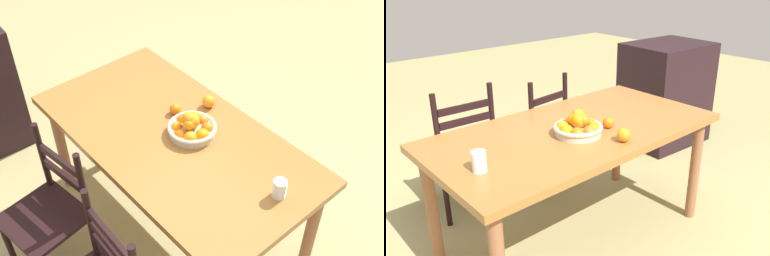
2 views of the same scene
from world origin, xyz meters
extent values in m
plane|color=tan|center=(0.00, 0.00, 0.00)|extent=(12.00, 12.00, 0.00)
cube|color=#9C642F|center=(0.00, 0.00, 0.75)|extent=(1.70, 0.88, 0.04)
cylinder|color=#935B3D|center=(-0.76, -0.36, 0.36)|extent=(0.07, 0.07, 0.73)
cylinder|color=#935B3D|center=(0.76, -0.36, 0.36)|extent=(0.07, 0.07, 0.73)
cylinder|color=#935B3D|center=(0.76, 0.36, 0.36)|extent=(0.07, 0.07, 0.73)
cylinder|color=black|center=(-0.17, 0.66, 0.69)|extent=(0.04, 0.04, 0.48)
cube|color=black|center=(-0.36, 0.66, 0.71)|extent=(0.35, 0.04, 0.04)
cube|color=black|center=(-0.36, 0.66, 0.80)|extent=(0.35, 0.04, 0.04)
cube|color=black|center=(0.23, 0.75, 0.44)|extent=(0.46, 0.46, 0.03)
cylinder|color=black|center=(0.38, 0.95, 0.21)|extent=(0.04, 0.04, 0.42)
cylinder|color=black|center=(0.43, 0.60, 0.21)|extent=(0.04, 0.04, 0.42)
cylinder|color=black|center=(0.08, 0.55, 0.21)|extent=(0.04, 0.04, 0.42)
cylinder|color=black|center=(0.43, 0.60, 0.68)|extent=(0.04, 0.04, 0.46)
cylinder|color=black|center=(0.08, 0.55, 0.68)|extent=(0.04, 0.04, 0.46)
cube|color=black|center=(0.26, 0.58, 0.64)|extent=(0.31, 0.07, 0.04)
cube|color=black|center=(0.26, 0.58, 0.76)|extent=(0.31, 0.07, 0.04)
cylinder|color=beige|center=(-0.05, -0.09, 0.79)|extent=(0.26, 0.26, 0.05)
torus|color=beige|center=(-0.05, -0.09, 0.82)|extent=(0.28, 0.28, 0.02)
sphere|color=orange|center=(0.03, -0.09, 0.81)|extent=(0.07, 0.07, 0.07)
sphere|color=orange|center=(0.01, -0.02, 0.81)|extent=(0.07, 0.07, 0.07)
sphere|color=orange|center=(-0.05, 0.00, 0.81)|extent=(0.07, 0.07, 0.07)
sphere|color=orange|center=(-0.11, -0.02, 0.81)|extent=(0.08, 0.08, 0.08)
sphere|color=orange|center=(-0.14, -0.09, 0.81)|extent=(0.08, 0.08, 0.08)
sphere|color=orange|center=(-0.11, -0.15, 0.81)|extent=(0.07, 0.07, 0.07)
sphere|color=orange|center=(-0.05, -0.17, 0.81)|extent=(0.07, 0.07, 0.07)
sphere|color=orange|center=(0.00, -0.15, 0.81)|extent=(0.08, 0.08, 0.08)
sphere|color=orange|center=(-0.04, -0.07, 0.87)|extent=(0.08, 0.08, 0.08)
sphere|color=orange|center=(-0.05, -0.10, 0.85)|extent=(0.08, 0.08, 0.08)
sphere|color=orange|center=(-0.05, -0.09, 0.85)|extent=(0.08, 0.08, 0.08)
sphere|color=orange|center=(-0.06, -0.06, 0.86)|extent=(0.07, 0.07, 0.07)
sphere|color=orange|center=(-0.04, -0.11, 0.86)|extent=(0.07, 0.07, 0.07)
sphere|color=orange|center=(-0.06, -0.09, 0.86)|extent=(0.07, 0.07, 0.07)
sphere|color=orange|center=(-0.05, -0.07, 0.86)|extent=(0.07, 0.07, 0.07)
sphere|color=orange|center=(0.14, -0.13, 0.80)|extent=(0.07, 0.07, 0.07)
sphere|color=orange|center=(0.06, -0.32, 0.81)|extent=(0.08, 0.08, 0.08)
cylinder|color=silver|center=(-0.68, -0.11, 0.82)|extent=(0.07, 0.07, 0.10)
camera|label=1|loc=(-1.59, 1.25, 2.59)|focal=45.51mm
camera|label=2|loc=(-1.45, -1.64, 1.66)|focal=37.91mm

